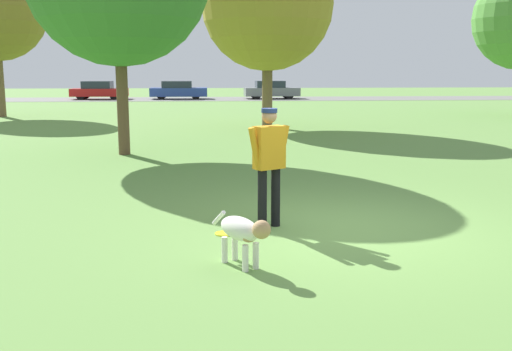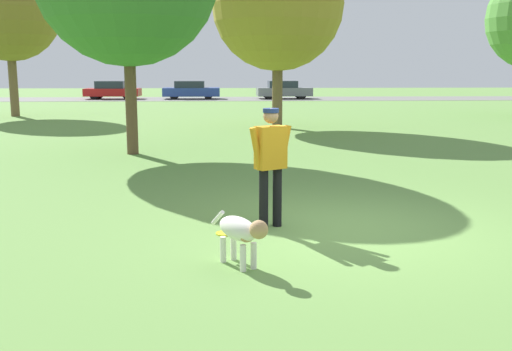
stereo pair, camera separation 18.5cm
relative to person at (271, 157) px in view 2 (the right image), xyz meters
name	(u,v)px [view 2 (the right image)]	position (x,y,z in m)	size (l,w,h in m)	color
ground_plane	(345,229)	(1.05, -0.16, -1.00)	(120.00, 120.00, 0.00)	#608C42
far_road_strip	(249,99)	(1.05, 35.80, -1.00)	(120.00, 6.00, 0.01)	slate
person	(271,157)	(0.00, 0.00, 0.00)	(0.64, 0.43, 1.69)	black
dog	(241,231)	(-0.46, -1.71, -0.58)	(0.69, 0.94, 0.62)	silver
frisbee	(225,233)	(-0.64, -0.33, -1.00)	(0.27, 0.27, 0.02)	yellow
tree_mid_center	(278,5)	(1.32, 14.46, 3.53)	(4.87, 4.87, 6.98)	brown
tree_far_left	(8,10)	(-10.51, 20.41, 3.84)	(4.66, 4.66, 7.19)	brown
parked_car_red	(112,90)	(-8.88, 35.98, -0.37)	(3.98, 1.85, 1.30)	red
parked_car_blue	(191,90)	(-3.17, 35.86, -0.37)	(4.11, 1.85, 1.30)	#284293
parked_car_grey	(284,90)	(3.61, 35.85, -0.36)	(4.05, 1.98, 1.31)	slate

